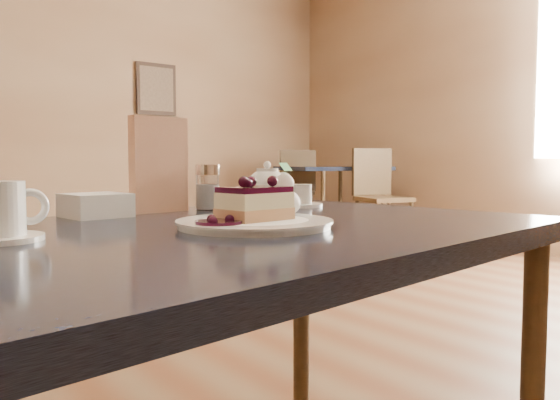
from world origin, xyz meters
TOP-DOWN VIEW (x-y plane):
  - main_table at (-0.25, 0.24)m, footprint 1.22×0.89m
  - dessert_plate at (-0.24, 0.19)m, footprint 0.26×0.26m
  - cheesecake_slice at (-0.24, 0.19)m, footprint 0.12×0.09m
  - whipped_cream at (-0.16, 0.21)m, footprint 0.06×0.06m
  - berry_sauce at (-0.32, 0.18)m, footprint 0.08×0.08m
  - tea_set at (0.08, 0.56)m, footprint 0.18×0.22m
  - menu_card at (-0.25, 0.55)m, footprint 0.13×0.04m
  - sugar_shaker at (-0.14, 0.53)m, footprint 0.06×0.06m
  - napkin_stack at (-0.39, 0.53)m, footprint 0.13×0.13m
  - bg_table_far_right at (3.20, 3.69)m, footprint 1.20×1.87m

SIDE VIEW (x-z plane):
  - bg_table_far_right at x=3.20m, z-range -0.55..0.69m
  - main_table at x=-0.25m, z-range 0.28..0.99m
  - dessert_plate at x=-0.24m, z-range 0.71..0.72m
  - berry_sauce at x=-0.32m, z-range 0.72..0.73m
  - napkin_stack at x=-0.39m, z-range 0.71..0.75m
  - whipped_cream at x=-0.16m, z-range 0.72..0.77m
  - cheesecake_slice at x=-0.24m, z-range 0.72..0.78m
  - tea_set at x=0.08m, z-range 0.70..0.80m
  - sugar_shaker at x=-0.14m, z-range 0.71..0.81m
  - menu_card at x=-0.25m, z-range 0.71..0.92m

